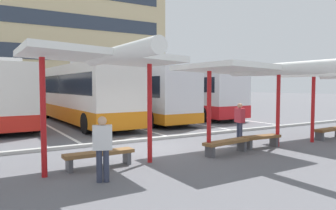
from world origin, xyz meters
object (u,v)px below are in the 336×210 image
object	(u,v)px
coach_bus_2	(81,94)
bench_2	(99,155)
coach_bus_1	(3,96)
bench_4	(261,139)
coach_bus_4	(185,93)
waiting_shelter_2	(253,71)
bench_5	(330,131)
coach_bus_3	(133,94)
waiting_passenger_0	(240,120)
waiting_shelter_1	(104,59)
waiting_passenger_1	(102,145)
bench_3	(227,144)

from	to	relation	value
coach_bus_2	bench_2	distance (m)	11.06
coach_bus_1	bench_4	size ratio (longest dim) A/B	6.46
coach_bus_1	bench_4	xyz separation A→B (m)	(7.55, -11.89, -1.38)
coach_bus_1	coach_bus_4	xyz separation A→B (m)	(11.89, -0.54, 0.00)
waiting_shelter_2	bench_5	world-z (taller)	waiting_shelter_2
coach_bus_2	coach_bus_3	bearing A→B (deg)	8.80
coach_bus_4	bench_4	xyz separation A→B (m)	(-4.34, -11.35, -1.38)
bench_5	coach_bus_3	bearing A→B (deg)	107.99
coach_bus_4	coach_bus_3	bearing A→B (deg)	176.94
waiting_shelter_2	bench_5	bearing A→B (deg)	3.35
coach_bus_3	waiting_shelter_2	world-z (taller)	coach_bus_3
coach_bus_3	waiting_passenger_0	bearing A→B (deg)	-89.72
coach_bus_4	waiting_shelter_1	xyz separation A→B (m)	(-10.34, -11.46, 1.24)
coach_bus_1	waiting_passenger_1	size ratio (longest dim) A/B	6.62
bench_4	bench_2	bearing A→B (deg)	176.82
coach_bus_1	waiting_shelter_2	distance (m)	14.01
coach_bus_4	waiting_shelter_2	distance (m)	12.90
waiting_shelter_2	waiting_passenger_1	distance (m)	5.82
coach_bus_2	waiting_passenger_1	xyz separation A→B (m)	(-2.96, -12.00, -0.88)
bench_2	waiting_passenger_1	xyz separation A→B (m)	(-0.38, -1.34, 0.54)
coach_bus_4	waiting_shelter_1	distance (m)	15.49
waiting_passenger_1	coach_bus_2	bearing A→B (deg)	76.14
waiting_shelter_2	waiting_shelter_1	bearing A→B (deg)	176.81
waiting_shelter_2	bench_4	bearing A→B (deg)	23.94
bench_2	bench_4	bearing A→B (deg)	-3.18
waiting_shelter_1	waiting_passenger_1	size ratio (longest dim) A/B	2.91
coach_bus_4	bench_5	bearing A→B (deg)	-91.53
coach_bus_4	bench_2	bearing A→B (deg)	-133.19
coach_bus_3	bench_4	size ratio (longest dim) A/B	7.84
coach_bus_2	bench_5	bearing A→B (deg)	-56.13
bench_5	waiting_passenger_1	bearing A→B (deg)	-175.10
bench_2	coach_bus_1	bearing A→B (deg)	97.63
bench_3	bench_4	distance (m)	1.81
bench_2	coach_bus_3	bearing A→B (deg)	60.94
bench_4	waiting_passenger_0	world-z (taller)	waiting_passenger_0
coach_bus_3	bench_4	distance (m)	11.65
coach_bus_3	bench_3	world-z (taller)	coach_bus_3
coach_bus_1	coach_bus_2	distance (m)	4.22
coach_bus_3	coach_bus_4	xyz separation A→B (m)	(4.10, -0.22, -0.03)
waiting_passenger_0	bench_4	bearing A→B (deg)	-101.60
coach_bus_1	bench_5	size ratio (longest dim) A/B	5.42
bench_2	waiting_passenger_1	bearing A→B (deg)	-105.93
coach_bus_3	bench_3	xyz separation A→B (m)	(-2.04, -11.71, -1.40)
coach_bus_2	coach_bus_3	world-z (taller)	coach_bus_2
coach_bus_4	bench_3	world-z (taller)	coach_bus_4
coach_bus_3	coach_bus_4	distance (m)	4.10
waiting_passenger_1	bench_4	bearing A→B (deg)	8.94
coach_bus_3	coach_bus_4	world-z (taller)	coach_bus_4
waiting_shelter_2	bench_4	distance (m)	2.61
coach_bus_2	waiting_passenger_1	bearing A→B (deg)	-103.86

